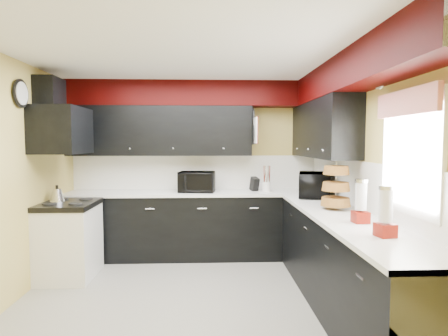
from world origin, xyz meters
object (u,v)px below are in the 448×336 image
object	(u,v)px
knife_block	(254,184)
kettle	(57,195)
microwave	(314,185)
utensil_crock	(267,187)
toaster_oven	(197,182)

from	to	relation	value
knife_block	kettle	size ratio (longest dim) A/B	1.13
microwave	knife_block	world-z (taller)	microwave
utensil_crock	knife_block	xyz separation A→B (m)	(-0.16, 0.09, 0.03)
toaster_oven	kettle	world-z (taller)	toaster_oven
microwave	knife_block	size ratio (longest dim) A/B	2.90
knife_block	kettle	world-z (taller)	knife_block
utensil_crock	microwave	bearing A→B (deg)	-45.49
utensil_crock	knife_block	bearing A→B (deg)	152.21
knife_block	kettle	distance (m)	2.61
utensil_crock	toaster_oven	bearing A→B (deg)	179.03
microwave	utensil_crock	distance (m)	0.76
utensil_crock	knife_block	world-z (taller)	knife_block
microwave	utensil_crock	xyz separation A→B (m)	(-0.53, 0.54, -0.09)
utensil_crock	kettle	xyz separation A→B (m)	(-2.67, -0.64, -0.01)
microwave	knife_block	distance (m)	0.94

